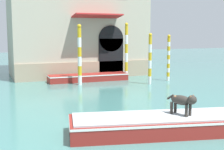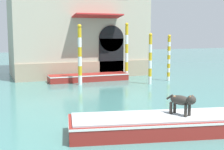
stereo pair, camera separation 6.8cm
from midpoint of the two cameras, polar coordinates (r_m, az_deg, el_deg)
boat_foreground at (r=11.62m, az=11.08°, el=-8.66°), size 7.68×3.56×0.66m
dog_on_deck at (r=11.47m, az=12.91°, el=-4.64°), size 0.66×1.14×0.80m
boat_moored_near_palazzo at (r=23.74m, az=-4.23°, el=-0.42°), size 6.09×1.56×0.53m
mooring_pole_0 at (r=24.11m, az=2.78°, el=4.35°), size 0.25×0.25×4.40m
mooring_pole_1 at (r=21.84m, az=-5.81°, el=3.76°), size 0.28×0.28×4.22m
mooring_pole_2 at (r=22.13m, az=7.09°, el=2.99°), size 0.24×0.24×3.61m
mooring_pole_3 at (r=24.00m, az=10.43°, el=3.14°), size 0.24×0.24×3.50m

